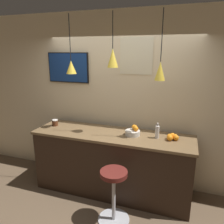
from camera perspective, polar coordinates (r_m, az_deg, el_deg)
name	(u,v)px	position (r m, az deg, el deg)	size (l,w,h in m)	color
ground_plane	(95,222)	(3.38, -4.56, -26.64)	(14.00, 14.00, 0.00)	brown
back_wall	(121,101)	(3.73, 2.30, 2.94)	(8.00, 0.06, 2.90)	beige
service_counter	(112,163)	(3.65, 0.00, -13.14)	(2.51, 0.71, 1.02)	black
bar_stool	(114,189)	(3.09, 0.45, -19.53)	(0.44, 0.44, 0.76)	#B7B7BC
fruit_bowl	(133,132)	(3.37, 5.56, -5.10)	(0.23, 0.23, 0.15)	beige
orange_pile	(172,137)	(3.30, 15.36, -6.32)	(0.17, 0.18, 0.09)	orange
juice_bottle	(157,132)	(3.29, 11.73, -5.07)	(0.06, 0.06, 0.23)	silver
spread_jar	(55,123)	(3.89, -14.67, -2.72)	(0.10, 0.10, 0.11)	#562D19
pendant_lamp_left	(71,67)	(3.51, -10.62, 11.54)	(0.16, 0.16, 0.88)	black
pendant_lamp_middle	(113,58)	(3.23, 0.19, 13.93)	(0.16, 0.16, 0.76)	black
pendant_lamp_right	(160,71)	(3.09, 12.45, 10.51)	(0.14, 0.14, 0.92)	black
mounted_tv	(68,68)	(3.98, -11.37, 11.30)	(0.77, 0.04, 0.51)	black
wall_poster	(136,56)	(3.54, 6.35, 14.32)	(0.52, 0.01, 0.57)	beige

